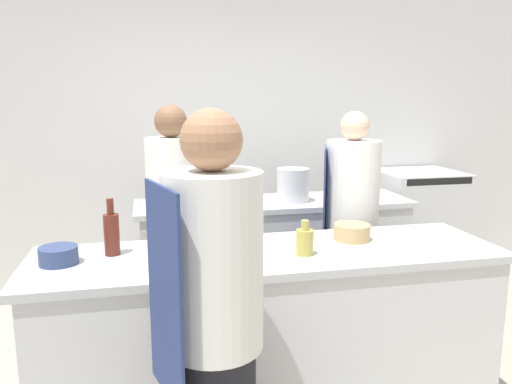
% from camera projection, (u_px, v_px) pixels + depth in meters
% --- Properties ---
extents(wall_back, '(8.00, 0.06, 2.80)m').
position_uv_depth(wall_back, '(214.00, 133.00, 4.56)').
color(wall_back, silver).
rests_on(wall_back, ground_plane).
extents(prep_counter, '(2.45, 0.70, 0.93)m').
position_uv_depth(prep_counter, '(270.00, 334.00, 2.69)').
color(prep_counter, silver).
rests_on(prep_counter, ground_plane).
extents(pass_counter, '(2.14, 0.60, 0.93)m').
position_uv_depth(pass_counter, '(274.00, 258.00, 3.96)').
color(pass_counter, silver).
rests_on(pass_counter, ground_plane).
extents(oven_range, '(0.74, 0.69, 1.05)m').
position_uv_depth(oven_range, '(416.00, 226.00, 4.73)').
color(oven_range, silver).
rests_on(oven_range, ground_plane).
extents(chef_at_prep_near, '(0.43, 0.41, 1.69)m').
position_uv_depth(chef_at_prep_near, '(214.00, 330.00, 1.92)').
color(chef_at_prep_near, black).
rests_on(chef_at_prep_near, ground_plane).
extents(chef_at_stove, '(0.37, 0.35, 1.68)m').
position_uv_depth(chef_at_stove, '(175.00, 239.00, 3.12)').
color(chef_at_stove, black).
rests_on(chef_at_stove, ground_plane).
extents(chef_at_pass_far, '(0.42, 0.41, 1.63)m').
position_uv_depth(chef_at_pass_far, '(350.00, 232.00, 3.42)').
color(chef_at_pass_far, black).
rests_on(chef_at_pass_far, ground_plane).
extents(bottle_olive_oil, '(0.09, 0.09, 0.18)m').
position_uv_depth(bottle_olive_oil, '(305.00, 241.00, 2.53)').
color(bottle_olive_oil, '#B2A84C').
rests_on(bottle_olive_oil, prep_counter).
extents(bottle_vinegar, '(0.08, 0.08, 0.29)m').
position_uv_depth(bottle_vinegar, '(112.00, 233.00, 2.52)').
color(bottle_vinegar, '#5B2319').
rests_on(bottle_vinegar, prep_counter).
extents(bottle_wine, '(0.07, 0.07, 0.28)m').
position_uv_depth(bottle_wine, '(222.00, 242.00, 2.38)').
color(bottle_wine, '#19471E').
rests_on(bottle_wine, prep_counter).
extents(bowl_mixing_large, '(0.18, 0.18, 0.08)m').
position_uv_depth(bowl_mixing_large, '(59.00, 255.00, 2.40)').
color(bowl_mixing_large, navy).
rests_on(bowl_mixing_large, prep_counter).
extents(bowl_prep_small, '(0.20, 0.20, 0.09)m').
position_uv_depth(bowl_prep_small, '(352.00, 232.00, 2.80)').
color(bowl_prep_small, tan).
rests_on(bowl_prep_small, prep_counter).
extents(bowl_ceramic_blue, '(0.23, 0.23, 0.08)m').
position_uv_depth(bowl_ceramic_blue, '(214.00, 243.00, 2.60)').
color(bowl_ceramic_blue, tan).
rests_on(bowl_ceramic_blue, prep_counter).
extents(cutting_board, '(0.38, 0.22, 0.01)m').
position_uv_depth(cutting_board, '(446.00, 245.00, 2.69)').
color(cutting_board, white).
rests_on(cutting_board, prep_counter).
extents(stockpot, '(0.25, 0.25, 0.26)m').
position_uv_depth(stockpot, '(293.00, 185.00, 3.83)').
color(stockpot, silver).
rests_on(stockpot, pass_counter).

